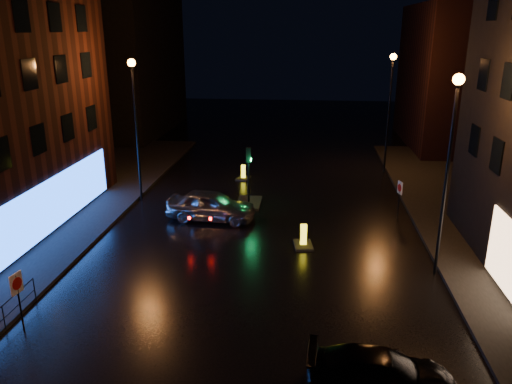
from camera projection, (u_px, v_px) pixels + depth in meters
ground at (234, 346)px, 16.49m from camera, size 120.00×120.00×0.00m
building_far_left at (125, 60)px, 48.98m from camera, size 8.00×16.00×14.00m
building_far_right at (458, 77)px, 43.34m from camera, size 8.00×14.00×12.00m
street_lamp_lfar at (135, 109)px, 28.76m from camera, size 0.44×0.44×8.37m
street_lamp_rnear at (450, 146)px, 19.63m from camera, size 0.44×0.44×8.37m
street_lamp_rfar at (390, 95)px, 34.75m from camera, size 0.44×0.44×8.37m
traffic_signal at (249, 196)px, 29.68m from camera, size 1.40×2.40×3.45m
silver_hatchback at (211, 205)px, 27.13m from camera, size 4.95×2.36×1.63m
dark_sedan at (382, 373)px, 14.23m from camera, size 4.37×2.01×1.24m
bollard_near at (303, 241)px, 23.96m from camera, size 1.02×1.38×1.11m
bollard_far at (243, 176)px, 34.71m from camera, size 1.00×1.28×1.00m
road_sign_left at (17, 289)px, 16.74m from camera, size 0.14×0.54×2.23m
road_sign_right at (400, 191)px, 27.03m from camera, size 0.19×0.51×2.13m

